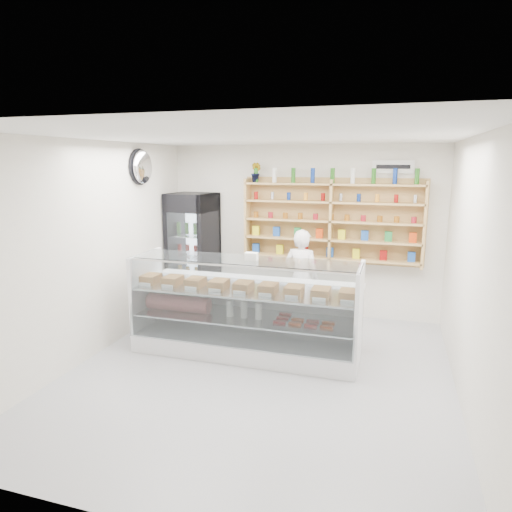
% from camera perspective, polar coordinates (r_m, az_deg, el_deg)
% --- Properties ---
extents(room, '(5.00, 5.00, 5.00)m').
position_cam_1_polar(room, '(5.25, 0.35, -0.66)').
color(room, '#A0A1A5').
rests_on(room, ground).
extents(display_counter, '(2.98, 0.89, 1.30)m').
position_cam_1_polar(display_counter, '(6.16, -1.29, -8.91)').
color(display_counter, white).
rests_on(display_counter, floor).
extents(shop_worker, '(0.61, 0.45, 1.52)m').
position_cam_1_polar(shop_worker, '(7.10, 5.66, -2.73)').
color(shop_worker, white).
rests_on(shop_worker, floor).
extents(drinks_cooler, '(0.79, 0.77, 2.01)m').
position_cam_1_polar(drinks_cooler, '(7.93, -7.86, 0.55)').
color(drinks_cooler, black).
rests_on(drinks_cooler, floor).
extents(wall_shelving, '(2.84, 0.28, 1.33)m').
position_cam_1_polar(wall_shelving, '(7.38, 9.36, 4.30)').
color(wall_shelving, tan).
rests_on(wall_shelving, back_wall).
extents(potted_plant, '(0.22, 0.20, 0.32)m').
position_cam_1_polar(potted_plant, '(7.59, 0.01, 10.41)').
color(potted_plant, '#1E6626').
rests_on(potted_plant, wall_shelving).
extents(security_mirror, '(0.15, 0.50, 0.50)m').
position_cam_1_polar(security_mirror, '(7.12, -13.99, 10.76)').
color(security_mirror, silver).
rests_on(security_mirror, left_wall).
extents(wall_sign, '(0.62, 0.03, 0.20)m').
position_cam_1_polar(wall_sign, '(7.39, 16.77, 10.63)').
color(wall_sign, white).
rests_on(wall_sign, back_wall).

